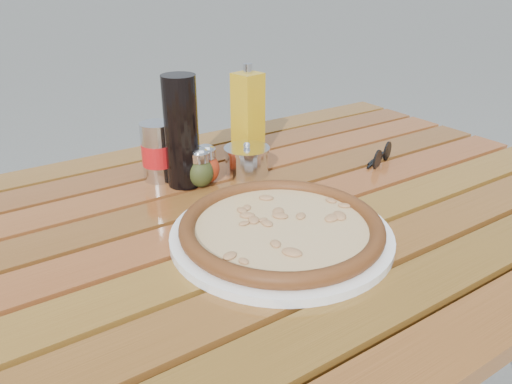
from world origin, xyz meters
TOP-DOWN VIEW (x-y plane):
  - table at (0.00, -0.00)m, footprint 1.40×0.90m
  - plate at (-0.03, -0.10)m, footprint 0.48×0.48m
  - pizza at (-0.03, -0.10)m, footprint 0.45×0.45m
  - pepper_shaker at (-0.02, 0.17)m, footprint 0.06×0.06m
  - oregano_shaker at (-0.04, 0.16)m, footprint 0.07×0.07m
  - dark_bottle at (-0.06, 0.19)m, footprint 0.07×0.07m
  - soda_can at (-0.09, 0.24)m, footprint 0.07×0.07m
  - olive_oil_cruet at (0.13, 0.25)m, footprint 0.06×0.06m
  - parmesan_tin at (0.07, 0.16)m, footprint 0.12×0.12m
  - sunglasses at (0.35, 0.05)m, footprint 0.11×0.06m

SIDE VIEW (x-z plane):
  - table at x=0.00m, z-range 0.30..1.05m
  - plate at x=-0.03m, z-range 0.75..0.76m
  - sunglasses at x=0.35m, z-range 0.74..0.79m
  - pizza at x=-0.03m, z-range 0.76..0.79m
  - parmesan_tin at x=0.07m, z-range 0.74..0.82m
  - pepper_shaker at x=-0.02m, z-range 0.75..0.83m
  - oregano_shaker at x=-0.04m, z-range 0.75..0.83m
  - soda_can at x=-0.09m, z-range 0.75..0.87m
  - olive_oil_cruet at x=0.13m, z-range 0.74..0.95m
  - dark_bottle at x=-0.06m, z-range 0.75..0.97m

